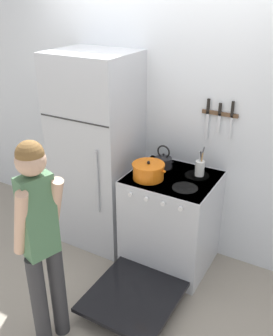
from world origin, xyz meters
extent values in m
plane|color=gray|center=(0.00, 0.00, 0.00)|extent=(14.00, 14.00, 0.00)
cube|color=silver|center=(0.00, 0.03, 1.27)|extent=(10.00, 0.06, 2.55)
cube|color=#B7BABF|center=(-0.51, -0.31, 0.94)|extent=(0.73, 0.62, 1.88)
cube|color=#2D2D2D|center=(-0.51, -0.62, 1.35)|extent=(0.72, 0.01, 0.01)
cylinder|color=#B2B5BA|center=(-0.28, -0.63, 0.83)|extent=(0.02, 0.02, 0.60)
cube|color=silver|center=(0.30, -0.33, 0.45)|extent=(0.75, 0.66, 0.90)
cube|color=black|center=(0.30, -0.33, 0.89)|extent=(0.73, 0.64, 0.02)
cube|color=black|center=(0.30, -0.63, 0.44)|extent=(0.65, 0.05, 0.68)
cylinder|color=black|center=(0.13, -0.46, 0.89)|extent=(0.21, 0.21, 0.01)
cylinder|color=black|center=(0.47, -0.46, 0.89)|extent=(0.21, 0.21, 0.01)
cylinder|color=black|center=(0.13, -0.20, 0.89)|extent=(0.21, 0.21, 0.01)
cylinder|color=black|center=(0.47, -0.20, 0.89)|extent=(0.21, 0.21, 0.01)
cylinder|color=silver|center=(0.08, -0.67, 0.83)|extent=(0.04, 0.02, 0.04)
cylinder|color=silver|center=(0.23, -0.67, 0.83)|extent=(0.04, 0.02, 0.04)
cylinder|color=silver|center=(0.37, -0.67, 0.83)|extent=(0.04, 0.02, 0.04)
cylinder|color=silver|center=(0.52, -0.67, 0.83)|extent=(0.04, 0.02, 0.04)
cube|color=black|center=(0.30, -1.02, 0.12)|extent=(0.69, 0.72, 0.04)
cube|color=#99999E|center=(0.30, -0.41, 0.41)|extent=(0.61, 0.36, 0.01)
cylinder|color=orange|center=(0.13, -0.46, 0.96)|extent=(0.26, 0.26, 0.12)
cylinder|color=orange|center=(0.13, -0.46, 1.02)|extent=(0.27, 0.27, 0.02)
sphere|color=black|center=(0.13, -0.46, 1.05)|extent=(0.03, 0.03, 0.03)
cylinder|color=orange|center=(-0.01, -0.46, 1.00)|extent=(0.03, 0.02, 0.02)
cylinder|color=orange|center=(0.27, -0.46, 1.00)|extent=(0.03, 0.02, 0.02)
cylinder|color=black|center=(0.14, -0.20, 0.94)|extent=(0.16, 0.16, 0.09)
cone|color=black|center=(0.14, -0.20, 1.00)|extent=(0.15, 0.15, 0.02)
sphere|color=black|center=(0.14, -0.20, 1.02)|extent=(0.02, 0.02, 0.02)
cone|color=black|center=(0.22, -0.20, 0.95)|extent=(0.09, 0.03, 0.08)
torus|color=black|center=(0.14, -0.20, 1.05)|extent=(0.12, 0.01, 0.12)
cylinder|color=silver|center=(0.49, -0.19, 0.96)|extent=(0.08, 0.08, 0.13)
cylinder|color=#9E7547|center=(0.50, -0.19, 1.03)|extent=(0.02, 0.04, 0.20)
cylinder|color=#232326|center=(0.48, -0.18, 1.02)|extent=(0.02, 0.03, 0.19)
cylinder|color=#B2B5BA|center=(0.48, -0.19, 1.03)|extent=(0.03, 0.05, 0.20)
cylinder|color=#4C4C51|center=(0.48, -0.17, 1.04)|extent=(0.06, 0.02, 0.24)
cylinder|color=#2D2D30|center=(-0.10, -1.62, 0.39)|extent=(0.11, 0.11, 0.77)
cylinder|color=#2D2D30|center=(-0.06, -1.47, 0.39)|extent=(0.11, 0.11, 0.77)
cube|color=#47704C|center=(-0.08, -1.55, 1.06)|extent=(0.18, 0.24, 0.58)
cylinder|color=tan|center=(-0.11, -1.66, 1.06)|extent=(0.24, 0.14, 0.51)
cylinder|color=tan|center=(-0.04, -1.43, 1.06)|extent=(0.24, 0.14, 0.51)
sphere|color=tan|center=(-0.08, -1.55, 1.45)|extent=(0.19, 0.19, 0.19)
sphere|color=brown|center=(-0.08, -1.55, 1.49)|extent=(0.17, 0.17, 0.17)
cube|color=brown|center=(0.56, -0.01, 1.41)|extent=(0.31, 0.02, 0.03)
cube|color=silver|center=(0.46, -0.02, 1.29)|extent=(0.03, 0.00, 0.24)
cube|color=black|center=(0.46, -0.02, 1.47)|extent=(0.02, 0.02, 0.12)
cube|color=silver|center=(0.56, -0.02, 1.33)|extent=(0.02, 0.00, 0.17)
cube|color=black|center=(0.56, -0.02, 1.46)|extent=(0.02, 0.02, 0.09)
cube|color=silver|center=(0.67, -0.02, 1.31)|extent=(0.02, 0.00, 0.21)
cube|color=black|center=(0.67, -0.02, 1.47)|extent=(0.02, 0.02, 0.12)
camera|label=1|loc=(1.45, -2.97, 2.36)|focal=40.00mm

